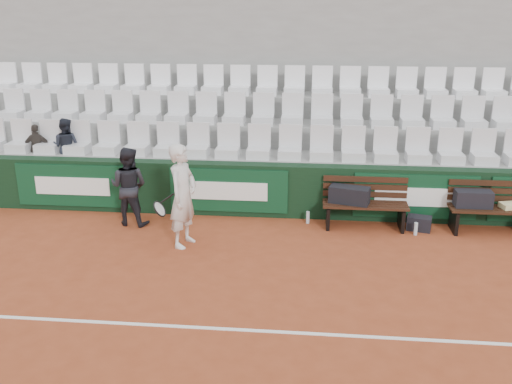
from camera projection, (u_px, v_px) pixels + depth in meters
name	position (u px, v px, depth m)	size (l,w,h in m)	color
ground	(201.00, 328.00, 7.13)	(80.00, 80.00, 0.00)	#984022
court_baseline	(201.00, 328.00, 7.13)	(18.00, 0.06, 0.01)	white
back_barrier	(244.00, 189.00, 10.72)	(18.00, 0.34, 1.00)	black
grandstand_tier_front	(244.00, 179.00, 11.32)	(18.00, 0.95, 1.00)	#969693
grandstand_tier_mid	(249.00, 156.00, 12.14)	(18.00, 0.95, 1.45)	gray
grandstand_tier_back	(254.00, 135.00, 12.97)	(18.00, 0.95, 1.90)	gray
grandstand_rear_wall	(257.00, 76.00, 13.15)	(18.00, 0.30, 4.40)	#959592
seat_row_front	(243.00, 141.00, 10.89)	(11.90, 0.44, 0.63)	silver
seat_row_mid	(248.00, 109.00, 11.64)	(11.90, 0.44, 0.63)	silver
seat_row_back	(253.00, 80.00, 12.39)	(11.90, 0.44, 0.63)	white
bench_left	(365.00, 216.00, 10.19)	(1.50, 0.56, 0.45)	#371B10
bench_right	(492.00, 220.00, 9.98)	(1.50, 0.56, 0.45)	#321A0F
sports_bag_left	(349.00, 195.00, 10.11)	(0.70, 0.30, 0.30)	black
sports_bag_right	(473.00, 199.00, 9.93)	(0.63, 0.29, 0.29)	black
towel	(510.00, 206.00, 9.89)	(0.33, 0.24, 0.09)	beige
sports_bag_ground	(419.00, 223.00, 10.10)	(0.42, 0.25, 0.25)	black
water_bottle_near	(308.00, 217.00, 10.41)	(0.06, 0.06, 0.23)	#B2C1CA
water_bottle_far	(416.00, 229.00, 9.89)	(0.06, 0.06, 0.23)	silver
tennis_player	(183.00, 196.00, 9.27)	(0.78, 0.72, 1.73)	silver
ball_kid	(129.00, 186.00, 10.20)	(0.70, 0.54, 1.44)	black
spectator_b	(35.00, 127.00, 11.27)	(0.58, 0.24, 0.99)	#322C28
spectator_c	(64.00, 124.00, 11.19)	(0.55, 0.43, 1.13)	black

